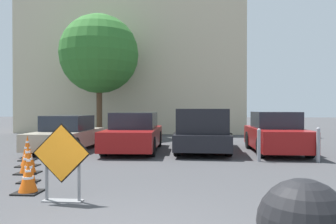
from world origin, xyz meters
TOP-DOWN VIEW (x-y plane):
  - ground_plane at (0.00, 10.00)m, footprint 96.00×96.00m
  - road_closed_sign at (-1.32, 1.93)m, footprint 1.04×0.20m
  - traffic_cone_nearest at (-2.23, 2.46)m, footprint 0.48×0.48m
  - traffic_cone_second at (-2.68, 3.32)m, footprint 0.39×0.39m
  - traffic_cone_third at (-3.21, 4.26)m, footprint 0.52×0.52m
  - traffic_cone_fourth at (-3.74, 5.23)m, footprint 0.52×0.52m
  - traffic_cone_fifth at (-4.29, 6.22)m, footprint 0.43×0.43m
  - parked_car_nearest at (-4.06, 8.80)m, footprint 1.82×4.22m
  - parked_car_second at (-1.42, 8.81)m, footprint 2.01×4.44m
  - pickup_truck at (1.22, 8.96)m, footprint 2.09×5.08m
  - parked_car_third at (3.88, 8.79)m, footprint 1.79×4.02m
  - bollard_nearest at (2.90, 6.71)m, footprint 0.12×0.12m
  - bollard_second at (4.65, 6.71)m, footprint 0.12×0.12m
  - building_facade_backdrop at (-3.57, 19.44)m, footprint 15.15×5.00m
  - street_tree_behind_lot at (-4.54, 14.47)m, footprint 4.43×4.43m

SIDE VIEW (x-z plane):
  - ground_plane at x=0.00m, z-range 0.00..0.00m
  - traffic_cone_nearest at x=-2.23m, z-range -0.01..0.57m
  - traffic_cone_fourth at x=-3.74m, z-range -0.01..0.58m
  - traffic_cone_second at x=-2.68m, z-range -0.01..0.66m
  - traffic_cone_third at x=-3.21m, z-range -0.01..0.73m
  - traffic_cone_fifth at x=-4.29m, z-range -0.01..0.79m
  - bollard_nearest at x=2.90m, z-range 0.03..1.04m
  - bollard_second at x=4.65m, z-range 0.03..1.09m
  - parked_car_nearest at x=-4.06m, z-range -0.05..1.30m
  - parked_car_second at x=-1.42m, z-range -0.06..1.41m
  - parked_car_third at x=3.88m, z-range -0.06..1.45m
  - pickup_truck at x=1.22m, z-range -0.08..1.54m
  - road_closed_sign at x=-1.32m, z-range 0.05..1.42m
  - building_facade_backdrop at x=-3.57m, z-range 0.00..8.93m
  - street_tree_behind_lot at x=-4.54m, z-range 1.23..8.15m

